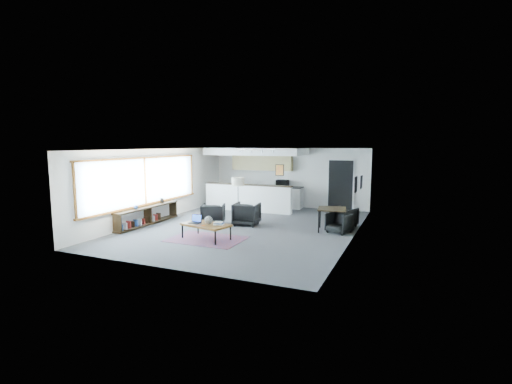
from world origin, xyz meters
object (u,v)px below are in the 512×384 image
at_px(armchair_left, 213,213).
at_px(coffee_table, 206,225).
at_px(floor_lamp, 238,183).
at_px(dining_chair_near, 339,224).
at_px(laptop, 196,220).
at_px(dining_table, 332,210).
at_px(microwave, 282,182).
at_px(dining_chair_far, 344,218).
at_px(book_stack, 219,223).
at_px(ceramic_pot, 209,220).
at_px(armchair_right, 247,213).

bearing_deg(armchair_left, coffee_table, 93.09).
bearing_deg(coffee_table, floor_lamp, 108.58).
xyz_separation_m(armchair_left, dining_chair_near, (4.28, 0.43, -0.10)).
xyz_separation_m(coffee_table, dining_chair_near, (3.43, 2.34, -0.14)).
relative_size(laptop, floor_lamp, 0.21).
bearing_deg(laptop, dining_table, 36.82).
xyz_separation_m(floor_lamp, microwave, (0.53, 3.37, -0.27)).
height_order(armchair_left, dining_chair_far, armchair_left).
distance_m(laptop, armchair_left, 1.97).
relative_size(armchair_left, dining_table, 0.77).
relative_size(coffee_table, microwave, 2.99).
xyz_separation_m(book_stack, microwave, (-0.14, 6.04, 0.60)).
relative_size(dining_table, dining_chair_near, 1.74).
relative_size(coffee_table, dining_table, 1.53).
bearing_deg(book_stack, dining_table, 41.53).
height_order(coffee_table, microwave, microwave).
xyz_separation_m(coffee_table, microwave, (0.26, 6.08, 0.68)).
height_order(laptop, floor_lamp, floor_lamp).
xyz_separation_m(coffee_table, dining_chair_far, (3.43, 3.25, -0.11)).
xyz_separation_m(laptop, dining_chair_near, (3.79, 2.33, -0.24)).
height_order(ceramic_pot, dining_chair_far, ceramic_pot).
relative_size(coffee_table, dining_chair_near, 2.65).
bearing_deg(floor_lamp, armchair_left, -125.45).
distance_m(armchair_left, dining_chair_near, 4.30).
height_order(ceramic_pot, book_stack, ceramic_pot).
bearing_deg(dining_table, ceramic_pot, -140.86).
relative_size(armchair_right, dining_chair_far, 1.35).
distance_m(ceramic_pot, floor_lamp, 2.86).
bearing_deg(floor_lamp, microwave, 81.10).
distance_m(coffee_table, ceramic_pot, 0.18).
bearing_deg(coffee_table, dining_chair_near, 47.15).
height_order(coffee_table, armchair_left, armchair_left).
height_order(armchair_left, floor_lamp, floor_lamp).
xyz_separation_m(book_stack, floor_lamp, (-0.67, 2.67, 0.87)).
relative_size(ceramic_pot, floor_lamp, 0.15).
xyz_separation_m(armchair_left, dining_chair_far, (4.28, 1.34, -0.08)).
xyz_separation_m(book_stack, armchair_left, (-1.24, 1.86, -0.11)).
xyz_separation_m(coffee_table, dining_table, (3.17, 2.49, 0.25)).
bearing_deg(armchair_left, armchair_right, 175.02).
height_order(ceramic_pot, floor_lamp, floor_lamp).
relative_size(book_stack, armchair_left, 0.40).
bearing_deg(laptop, armchair_right, 75.46).
relative_size(ceramic_pot, dining_chair_far, 0.38).
height_order(ceramic_pot, microwave, microwave).
distance_m(armchair_left, floor_lamp, 1.40).
relative_size(laptop, armchair_left, 0.43).
bearing_deg(microwave, laptop, -97.53).
xyz_separation_m(armchair_right, floor_lamp, (-0.56, 0.49, 0.95)).
relative_size(laptop, dining_chair_near, 0.58).
xyz_separation_m(coffee_table, floor_lamp, (-0.27, 2.71, 0.95)).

